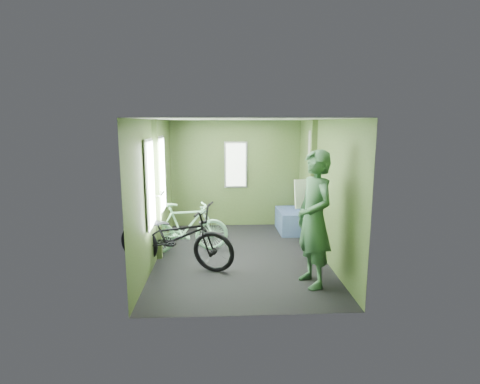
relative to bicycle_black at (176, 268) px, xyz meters
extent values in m
plane|color=black|center=(1.04, 0.46, 0.00)|extent=(4.00, 4.00, 0.00)
cube|color=silver|center=(1.04, 0.46, 2.30)|extent=(2.80, 4.00, 0.02)
cube|color=#3D5226|center=(1.04, 2.46, 1.15)|extent=(2.80, 0.02, 2.30)
cube|color=#3D5226|center=(1.04, -1.54, 1.15)|extent=(2.80, 0.02, 2.30)
cube|color=#3D5226|center=(-0.36, 0.46, 1.15)|extent=(0.02, 4.00, 2.30)
cube|color=#3D5226|center=(2.44, 0.46, 1.15)|extent=(0.02, 4.00, 2.30)
cube|color=#3D5226|center=(-0.32, 0.46, 1.15)|extent=(0.08, 0.12, 2.30)
cube|color=silver|center=(-0.31, -0.09, 1.35)|extent=(0.02, 0.56, 1.34)
cube|color=silver|center=(-0.31, 1.01, 1.35)|extent=(0.02, 0.56, 1.34)
cube|color=white|center=(-0.30, -0.09, 1.88)|extent=(0.00, 0.12, 0.12)
cube|color=white|center=(-0.30, 1.01, 1.88)|extent=(0.00, 0.12, 0.12)
cylinder|color=silver|center=(-0.25, 0.46, 1.10)|extent=(0.03, 0.40, 0.03)
cube|color=#3D5226|center=(2.39, 1.06, 1.15)|extent=(0.10, 0.10, 2.30)
cube|color=white|center=(2.42, 1.36, 1.85)|extent=(0.02, 0.40, 0.50)
cube|color=silver|center=(1.04, 2.41, 1.35)|extent=(0.50, 0.02, 1.00)
imported|color=black|center=(0.00, 0.00, 0.00)|extent=(2.10, 1.40, 1.09)
imported|color=#8FD9AA|center=(0.10, 0.70, 0.00)|extent=(1.56, 0.72, 0.93)
imported|color=#315A3A|center=(2.00, -0.71, 0.95)|extent=(0.62, 0.79, 1.90)
cube|color=silver|center=(1.92, -0.42, 1.25)|extent=(0.32, 0.16, 0.41)
cube|color=slate|center=(2.30, 0.62, 0.42)|extent=(0.25, 0.35, 0.85)
cube|color=navy|center=(2.16, 1.91, 0.23)|extent=(0.52, 0.91, 0.45)
cube|color=navy|center=(2.38, 1.91, 0.70)|extent=(0.08, 0.91, 0.50)
camera|label=1|loc=(0.74, -5.62, 2.25)|focal=28.00mm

